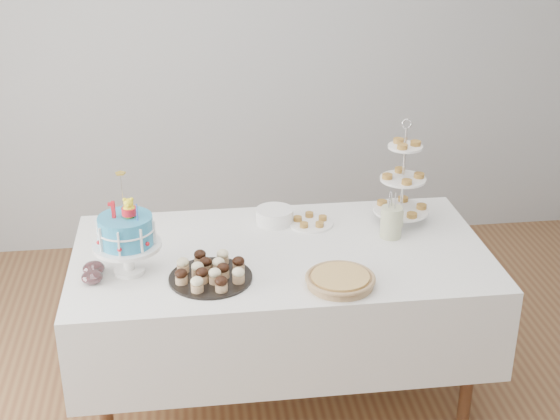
{
  "coord_description": "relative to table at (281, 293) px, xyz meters",
  "views": [
    {
      "loc": [
        -0.41,
        -2.88,
        2.43
      ],
      "look_at": [
        -0.0,
        0.3,
        0.98
      ],
      "focal_mm": 50.0,
      "sensor_mm": 36.0,
      "label": 1
    }
  ],
  "objects": [
    {
      "name": "utensil_pitcher",
      "position": [
        0.54,
        0.08,
        0.31
      ],
      "size": [
        0.11,
        0.1,
        0.23
      ],
      "rotation": [
        0.0,
        0.0,
        0.03
      ],
      "color": "silver",
      "rests_on": "table"
    },
    {
      "name": "birthday_cake",
      "position": [
        -0.69,
        -0.11,
        0.35
      ],
      "size": [
        0.3,
        0.3,
        0.46
      ],
      "rotation": [
        0.0,
        0.0,
        -0.19
      ],
      "color": "white",
      "rests_on": "table"
    },
    {
      "name": "jam_bowl_b",
      "position": [
        -0.84,
        -0.11,
        0.25
      ],
      "size": [
        0.1,
        0.1,
        0.06
      ],
      "color": "silver",
      "rests_on": "table"
    },
    {
      "name": "plate_stack",
      "position": [
        0.01,
        0.31,
        0.26
      ],
      "size": [
        0.19,
        0.19,
        0.07
      ],
      "color": "white",
      "rests_on": "table"
    },
    {
      "name": "tiered_stand",
      "position": [
        0.64,
        0.25,
        0.45
      ],
      "size": [
        0.28,
        0.28,
        0.54
      ],
      "color": "silver",
      "rests_on": "table"
    },
    {
      "name": "walls",
      "position": [
        0.0,
        -0.3,
        0.81
      ],
      "size": [
        5.04,
        4.04,
        2.7
      ],
      "color": "#A8AAAD",
      "rests_on": "floor"
    },
    {
      "name": "table",
      "position": [
        0.0,
        0.0,
        0.0
      ],
      "size": [
        1.92,
        1.02,
        0.77
      ],
      "color": "silver",
      "rests_on": "floor"
    },
    {
      "name": "jam_bowl_a",
      "position": [
        -0.84,
        -0.19,
        0.25
      ],
      "size": [
        0.09,
        0.09,
        0.05
      ],
      "color": "silver",
      "rests_on": "table"
    },
    {
      "name": "pie",
      "position": [
        0.21,
        -0.35,
        0.25
      ],
      "size": [
        0.3,
        0.3,
        0.05
      ],
      "color": "tan",
      "rests_on": "table"
    },
    {
      "name": "cupcake_tray",
      "position": [
        -0.34,
        -0.22,
        0.27
      ],
      "size": [
        0.36,
        0.36,
        0.08
      ],
      "color": "black",
      "rests_on": "table"
    },
    {
      "name": "pastry_plate",
      "position": [
        0.18,
        0.27,
        0.24
      ],
      "size": [
        0.23,
        0.23,
        0.03
      ],
      "color": "white",
      "rests_on": "table"
    }
  ]
}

